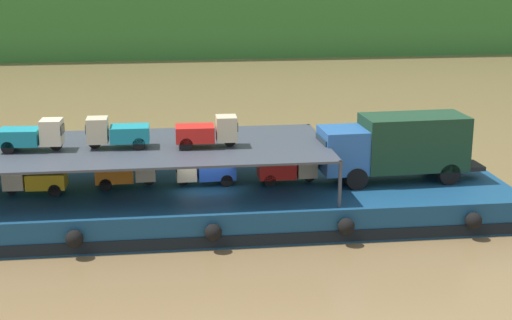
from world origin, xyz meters
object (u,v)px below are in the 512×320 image
object	(u,v)px
mini_truck_lower_aft	(34,179)
mini_truck_lower_mid	(126,172)
cargo_barge	(207,203)
mini_truck_upper_mid	(32,135)
covered_lorry	(397,146)
mini_truck_lower_bow	(288,168)
mini_truck_upper_fore	(117,133)
mini_truck_upper_bow	(208,132)
mini_truck_lower_fore	(204,170)

from	to	relation	value
mini_truck_lower_aft	mini_truck_lower_mid	xyz separation A→B (m)	(4.04, 0.60, 0.00)
cargo_barge	mini_truck_upper_mid	bearing A→B (deg)	-179.33
cargo_barge	mini_truck_lower_aft	world-z (taller)	mini_truck_lower_aft
cargo_barge	mini_truck_lower_mid	size ratio (longest dim) A/B	9.95
covered_lorry	mini_truck_lower_bow	distance (m)	5.16
mini_truck_upper_mid	mini_truck_upper_fore	size ratio (longest dim) A/B	1.02
mini_truck_lower_aft	cargo_barge	bearing A→B (deg)	-0.25
mini_truck_lower_mid	mini_truck_upper_fore	world-z (taller)	mini_truck_upper_fore
mini_truck_lower_bow	covered_lorry	bearing A→B (deg)	-4.03
mini_truck_upper_fore	mini_truck_upper_bow	distance (m)	4.00
mini_truck_lower_mid	covered_lorry	bearing A→B (deg)	-3.29
mini_truck_upper_mid	mini_truck_upper_bow	world-z (taller)	same
mini_truck_lower_fore	mini_truck_upper_fore	world-z (taller)	mini_truck_upper_fore
mini_truck_lower_fore	mini_truck_upper_mid	bearing A→B (deg)	-175.75
mini_truck_lower_fore	mini_truck_lower_aft	bearing A→B (deg)	-176.73
mini_truck_lower_fore	mini_truck_upper_bow	world-z (taller)	mini_truck_upper_bow
covered_lorry	mini_truck_upper_mid	size ratio (longest dim) A/B	2.83
cargo_barge	mini_truck_upper_bow	world-z (taller)	mini_truck_upper_bow
mini_truck_upper_fore	mini_truck_upper_bow	size ratio (longest dim) A/B	1.00
mini_truck_lower_aft	mini_truck_upper_fore	world-z (taller)	mini_truck_upper_fore
mini_truck_lower_fore	mini_truck_upper_mid	size ratio (longest dim) A/B	1.00
mini_truck_lower_mid	mini_truck_lower_aft	bearing A→B (deg)	-171.53
mini_truck_upper_mid	mini_truck_upper_fore	world-z (taller)	same
covered_lorry	mini_truck_lower_aft	world-z (taller)	covered_lorry
mini_truck_upper_mid	mini_truck_upper_bow	distance (m)	7.62
mini_truck_lower_mid	mini_truck_upper_bow	size ratio (longest dim) A/B	1.01
mini_truck_lower_mid	mini_truck_upper_fore	xyz separation A→B (m)	(-0.31, -0.69, 2.00)
cargo_barge	mini_truck_lower_aft	size ratio (longest dim) A/B	10.00
mini_truck_lower_mid	mini_truck_lower_bow	size ratio (longest dim) A/B	1.01
covered_lorry	mini_truck_lower_aft	bearing A→B (deg)	179.59
covered_lorry	mini_truck_lower_fore	world-z (taller)	covered_lorry
mini_truck_lower_aft	mini_truck_upper_bow	distance (m)	7.99
cargo_barge	mini_truck_lower_aft	distance (m)	7.78
mini_truck_lower_mid	mini_truck_lower_fore	bearing A→B (deg)	-2.71
mini_truck_lower_mid	mini_truck_lower_fore	size ratio (longest dim) A/B	1.00
mini_truck_lower_bow	mini_truck_upper_bow	distance (m)	4.32
mini_truck_lower_mid	mini_truck_lower_bow	distance (m)	7.46
mini_truck_lower_aft	mini_truck_upper_bow	xyz separation A→B (m)	(7.72, -0.43, 2.00)
mini_truck_lower_mid	mini_truck_upper_fore	distance (m)	2.14
cargo_barge	mini_truck_upper_fore	size ratio (longest dim) A/B	10.10
mini_truck_lower_fore	mini_truck_upper_bow	size ratio (longest dim) A/B	1.01
covered_lorry	mini_truck_upper_fore	distance (m)	12.85
mini_truck_lower_aft	mini_truck_upper_fore	bearing A→B (deg)	-1.37
cargo_barge	covered_lorry	size ratio (longest dim) A/B	3.51
mini_truck_upper_fore	mini_truck_upper_bow	xyz separation A→B (m)	(3.99, -0.34, 0.00)
covered_lorry	mini_truck_upper_mid	xyz separation A→B (m)	(-16.44, -0.00, 1.00)
cargo_barge	mini_truck_upper_fore	xyz separation A→B (m)	(-3.91, -0.06, 3.44)
mini_truck_lower_fore	mini_truck_lower_bow	xyz separation A→B (m)	(3.91, -0.20, 0.00)
mini_truck_upper_mid	covered_lorry	bearing A→B (deg)	0.01
cargo_barge	mini_truck_upper_mid	size ratio (longest dim) A/B	9.93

